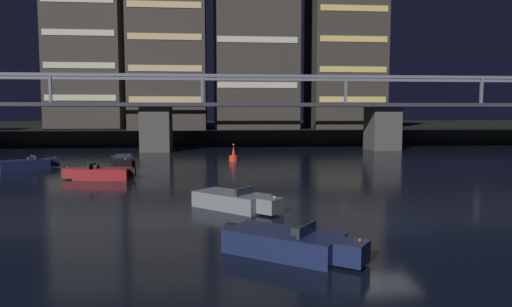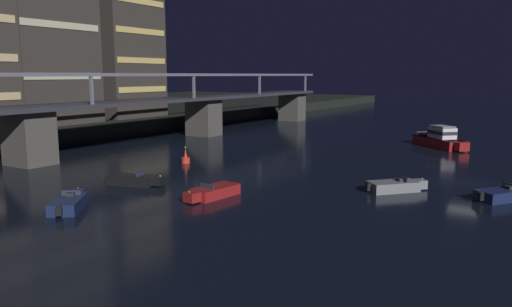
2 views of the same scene
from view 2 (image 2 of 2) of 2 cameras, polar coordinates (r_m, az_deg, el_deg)
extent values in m
plane|color=black|center=(45.68, 23.25, -3.15)|extent=(400.00, 400.00, 0.00)
cube|color=#4C4944|center=(55.09, -25.04, 1.65)|extent=(3.60, 4.40, 5.55)
cube|color=#4C4944|center=(74.89, -6.14, 4.24)|extent=(3.60, 4.40, 5.55)
cube|color=#4C4944|center=(99.35, 4.25, 5.47)|extent=(3.60, 4.40, 5.55)
cube|color=#33333D|center=(63.89, -14.25, 5.86)|extent=(93.14, 6.40, 0.45)
cube|color=slate|center=(61.75, -12.49, 9.00)|extent=(93.14, 0.36, 0.36)
cube|color=slate|center=(65.92, -16.15, 8.86)|extent=(93.14, 0.36, 0.36)
cube|color=slate|center=(55.85, -18.71, 7.09)|extent=(0.30, 0.30, 3.20)
cube|color=slate|center=(68.29, -7.29, 7.80)|extent=(0.30, 0.30, 3.20)
cube|color=slate|center=(82.55, 0.42, 8.10)|extent=(0.30, 0.30, 3.20)
cube|color=slate|center=(97.85, 5.80, 8.22)|extent=(0.30, 0.30, 3.20)
cube|color=#38332D|center=(77.29, -24.26, 15.88)|extent=(13.30, 9.97, 34.07)
cube|color=beige|center=(72.55, -21.47, 8.43)|extent=(12.23, 0.10, 0.90)
cube|color=beige|center=(72.85, -21.79, 13.79)|extent=(12.23, 0.10, 0.90)
cube|color=#38332D|center=(86.37, -15.76, 11.93)|extent=(11.53, 10.48, 23.23)
cube|color=#F2D172|center=(82.47, -13.04, 7.34)|extent=(10.61, 0.10, 0.90)
cube|color=#F2D172|center=(82.47, -13.16, 10.56)|extent=(10.61, 0.10, 0.90)
cube|color=#F2D172|center=(82.73, -13.28, 13.78)|extent=(10.61, 0.10, 0.90)
cube|color=#F2D172|center=(83.25, -13.40, 16.96)|extent=(10.61, 0.10, 0.90)
cube|color=maroon|center=(67.03, 20.61, 1.25)|extent=(7.40, 7.58, 1.20)
cube|color=maroon|center=(63.39, 22.96, 0.76)|extent=(1.79, 1.78, 1.04)
cube|color=black|center=(66.96, 20.63, 1.72)|extent=(7.52, 7.70, 0.10)
cube|color=white|center=(66.39, 20.97, 2.29)|extent=(3.73, 3.76, 1.40)
cube|color=#283342|center=(66.38, 20.97, 2.33)|extent=(3.78, 3.82, 0.44)
cube|color=silver|center=(66.30, 21.01, 3.02)|extent=(3.36, 3.39, 0.08)
cube|color=#B7B2A8|center=(69.72, 19.05, 2.27)|extent=(1.92, 1.87, 0.36)
cube|color=maroon|center=(37.25, -4.84, -4.47)|extent=(4.10, 2.26, 0.80)
cube|color=maroon|center=(35.59, -7.52, -5.08)|extent=(1.01, 1.09, 0.70)
cube|color=#283342|center=(36.52, -5.77, -3.82)|extent=(0.26, 1.35, 0.36)
cube|color=#262628|center=(36.71, -5.50, -3.85)|extent=(0.47, 0.60, 0.24)
cube|color=black|center=(38.77, -2.64, -3.75)|extent=(0.40, 0.40, 0.60)
sphere|color=#33D84C|center=(35.32, -7.83, -4.48)|extent=(0.12, 0.12, 0.12)
cube|color=#19234C|center=(40.46, 26.86, -4.34)|extent=(4.23, 3.73, 0.80)
cube|color=#283342|center=(40.98, 27.69, -3.41)|extent=(0.86, 1.16, 0.36)
cube|color=#262628|center=(40.80, 27.46, -3.53)|extent=(0.65, 0.69, 0.24)
cube|color=black|center=(38.85, 24.80, -4.58)|extent=(0.50, 0.50, 0.60)
cube|color=#19234C|center=(36.07, -21.11, -5.52)|extent=(4.20, 3.81, 0.80)
cube|color=#19234C|center=(38.31, -20.17, -4.55)|extent=(1.32, 1.33, 0.70)
cube|color=#283342|center=(36.73, -20.82, -4.31)|extent=(0.90, 1.13, 0.36)
cube|color=#262628|center=(36.51, -20.91, -4.49)|extent=(0.66, 0.69, 0.24)
cube|color=black|center=(34.05, -22.08, -6.26)|extent=(0.50, 0.50, 0.60)
sphere|color=red|center=(38.45, -20.12, -3.84)|extent=(0.12, 0.12, 0.12)
cube|color=black|center=(42.53, -14.35, -3.01)|extent=(2.85, 4.26, 0.80)
cube|color=black|center=(41.40, -11.44, -3.16)|extent=(1.21, 1.15, 0.70)
cube|color=#283342|center=(42.00, -13.37, -2.31)|extent=(1.32, 0.48, 0.36)
cube|color=#262628|center=(42.13, -13.66, -2.37)|extent=(0.65, 0.54, 0.24)
cube|color=black|center=(43.59, -16.82, -2.69)|extent=(0.45, 0.45, 0.60)
sphere|color=beige|center=(41.20, -11.15, -2.60)|extent=(0.12, 0.12, 0.12)
cube|color=gray|center=(40.33, 15.74, -3.73)|extent=(4.09, 3.98, 0.80)
cube|color=gray|center=(41.60, 18.59, -3.41)|extent=(1.33, 1.34, 0.70)
cube|color=#283342|center=(40.65, 16.81, -2.84)|extent=(0.99, 1.06, 0.36)
cube|color=#262628|center=(40.53, 16.50, -2.94)|extent=(0.67, 0.68, 0.24)
cube|color=black|center=(39.26, 13.04, -3.81)|extent=(0.51, 0.51, 0.60)
sphere|color=beige|center=(41.65, 18.91, -2.80)|extent=(0.12, 0.12, 0.12)
cylinder|color=red|center=(51.67, -8.24, -0.80)|extent=(0.90, 0.90, 0.60)
cone|color=red|center=(51.53, -8.26, 0.08)|extent=(0.36, 0.36, 1.00)
sphere|color=#F2EAB2|center=(51.45, -8.27, 0.72)|extent=(0.16, 0.16, 0.16)
camera|label=1|loc=(39.26, 49.49, -0.39)|focal=32.12mm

